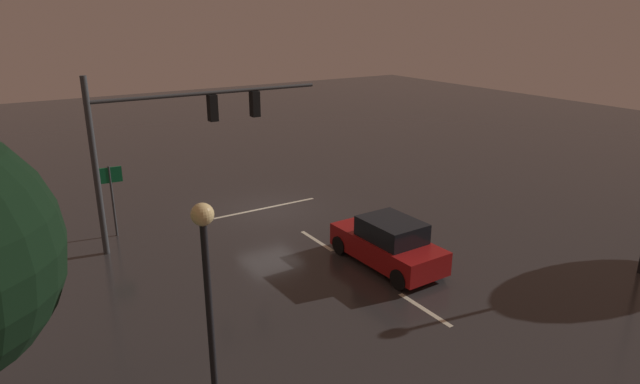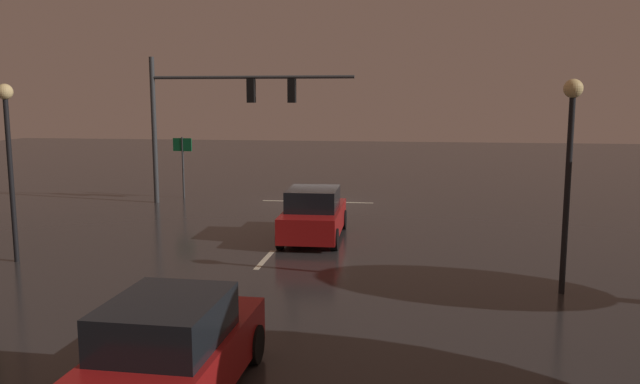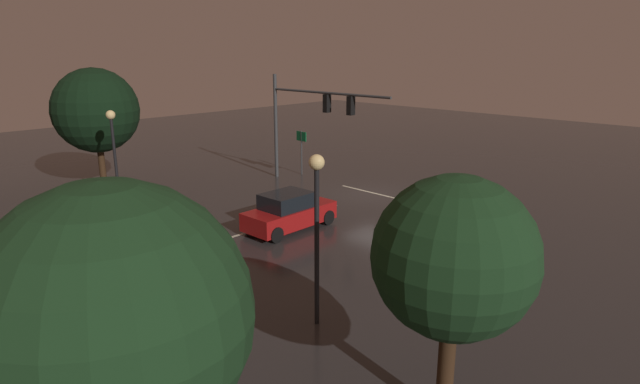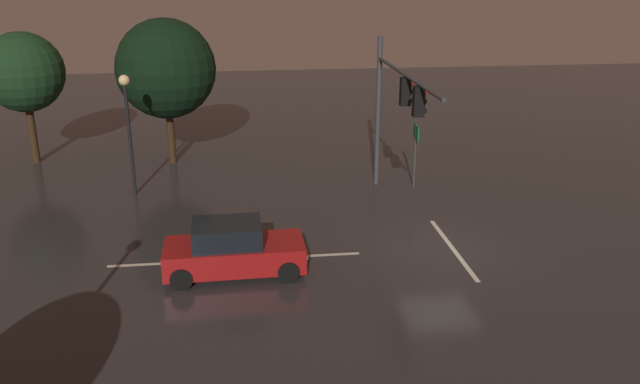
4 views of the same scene
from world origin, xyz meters
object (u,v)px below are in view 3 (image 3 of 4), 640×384
at_px(street_lamp_right_kerb, 113,142).
at_px(car_approaching, 289,212).
at_px(tree_left_near, 454,258).
at_px(street_lamp_left_kerb, 317,208).
at_px(traffic_signal_assembly, 309,112).
at_px(tree_left_far, 114,318).
at_px(tree_right_near, 96,111).
at_px(route_sign, 301,143).

bearing_deg(street_lamp_right_kerb, car_approaching, -152.52).
bearing_deg(tree_left_near, street_lamp_left_kerb, -11.27).
bearing_deg(street_lamp_left_kerb, traffic_signal_assembly, -43.43).
bearing_deg(street_lamp_left_kerb, tree_left_far, 110.52).
distance_m(street_lamp_left_kerb, tree_right_near, 19.36).
bearing_deg(traffic_signal_assembly, tree_left_far, 128.56).
bearing_deg(street_lamp_left_kerb, tree_left_near, 168.73).
relative_size(street_lamp_right_kerb, tree_left_near, 0.92).
height_order(car_approaching, tree_left_near, tree_left_near).
bearing_deg(car_approaching, route_sign, -46.45).
distance_m(route_sign, tree_right_near, 12.11).
bearing_deg(car_approaching, tree_right_near, 13.46).
xyz_separation_m(traffic_signal_assembly, tree_left_far, (-14.46, 18.15, -0.46)).
distance_m(street_lamp_left_kerb, route_sign, 19.07).
xyz_separation_m(street_lamp_left_kerb, tree_right_near, (19.22, -2.05, 1.01)).
bearing_deg(route_sign, car_approaching, 133.55).
relative_size(route_sign, tree_left_near, 0.52).
relative_size(tree_left_near, tree_left_far, 0.91).
relative_size(car_approaching, street_lamp_right_kerb, 0.88).
bearing_deg(traffic_signal_assembly, tree_left_near, 143.87).
relative_size(car_approaching, tree_right_near, 0.64).
distance_m(traffic_signal_assembly, street_lamp_left_kerb, 16.38).
bearing_deg(street_lamp_left_kerb, street_lamp_right_kerb, -3.47).
height_order(car_approaching, street_lamp_right_kerb, street_lamp_right_kerb).
height_order(traffic_signal_assembly, route_sign, traffic_signal_assembly).
bearing_deg(route_sign, tree_left_near, 144.13).
relative_size(route_sign, tree_left_far, 0.47).
relative_size(car_approaching, street_lamp_left_kerb, 0.87).
distance_m(street_lamp_left_kerb, tree_left_far, 7.38).
bearing_deg(tree_left_far, traffic_signal_assembly, -51.44).
bearing_deg(tree_right_near, tree_left_far, 157.67).
bearing_deg(traffic_signal_assembly, street_lamp_left_kerb, 136.57).
xyz_separation_m(car_approaching, street_lamp_left_kerb, (-6.78, 5.03, 2.75)).
xyz_separation_m(car_approaching, tree_left_far, (-9.36, 11.93, 3.08)).
relative_size(traffic_signal_assembly, street_lamp_left_kerb, 1.76).
relative_size(street_lamp_left_kerb, street_lamp_right_kerb, 1.01).
height_order(street_lamp_left_kerb, route_sign, street_lamp_left_kerb).
height_order(tree_right_near, tree_left_far, tree_right_near).
bearing_deg(street_lamp_right_kerb, tree_right_near, -14.48).
height_order(street_lamp_left_kerb, tree_left_far, tree_left_far).
bearing_deg(tree_right_near, route_sign, -115.59).
height_order(route_sign, tree_right_near, tree_right_near).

